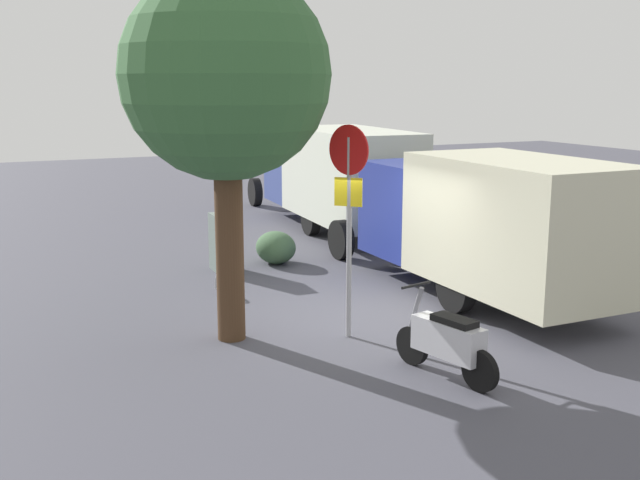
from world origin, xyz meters
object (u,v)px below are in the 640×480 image
box_truck_far (336,172)px  stop_sign (349,198)px  utility_cabinet (223,243)px  motorcycle (447,341)px  bike_rack_hoop (221,294)px  street_tree (226,77)px  box_truck_near (482,217)px

box_truck_far → stop_sign: 9.16m
stop_sign → utility_cabinet: bearing=5.1°
motorcycle → box_truck_far: bearing=-31.0°
stop_sign → bike_rack_hoop: bearing=18.3°
motorcycle → street_tree: 4.96m
box_truck_near → street_tree: bearing=93.6°
street_tree → bike_rack_hoop: 4.80m
box_truck_near → box_truck_far: (7.30, -0.58, 0.03)m
box_truck_near → box_truck_far: 7.32m
motorcycle → stop_sign: (2.11, 0.43, 1.70)m
box_truck_near → motorcycle: bearing=137.8°
motorcycle → stop_sign: bearing=-1.2°
street_tree → box_truck_far: bearing=-36.1°
box_truck_near → box_truck_far: size_ratio=0.87×
box_truck_near → stop_sign: (-1.00, 3.26, 0.70)m
box_truck_near → street_tree: size_ratio=1.31×
motorcycle → utility_cabinet: utility_cabinet is taller
motorcycle → stop_sign: stop_sign is taller
utility_cabinet → bike_rack_hoop: size_ratio=1.43×
street_tree → utility_cabinet: street_tree is taller
bike_rack_hoop → street_tree: bearing=166.2°
stop_sign → street_tree: size_ratio=0.59×
stop_sign → street_tree: 2.57m
motorcycle → box_truck_near: bearing=-55.2°
utility_cabinet → street_tree: bearing=163.6°
box_truck_near → utility_cabinet: 5.50m
motorcycle → street_tree: street_tree is taller
stop_sign → motorcycle: bearing=-168.4°
motorcycle → utility_cabinet: bearing=-5.8°
street_tree → box_truck_near: bearing=-86.5°
stop_sign → box_truck_far: bearing=-24.8°
stop_sign → utility_cabinet: size_ratio=2.73×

